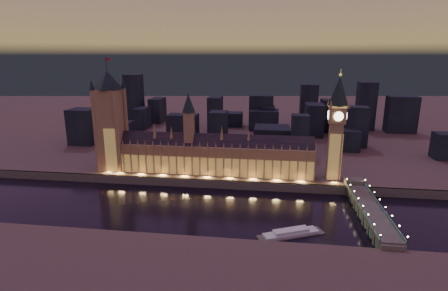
# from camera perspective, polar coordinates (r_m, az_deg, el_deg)

# --- Properties ---
(ground_plane) EXTENTS (2000.00, 2000.00, 0.00)m
(ground_plane) POSITION_cam_1_polar(r_m,az_deg,el_deg) (293.18, -2.43, -9.87)
(ground_plane) COLOR black
(ground_plane) RESTS_ON ground
(north_bank) EXTENTS (2000.00, 960.00, 8.00)m
(north_bank) POSITION_cam_1_polar(r_m,az_deg,el_deg) (792.91, 4.13, 5.99)
(north_bank) COLOR #48403D
(north_bank) RESTS_ON ground
(embankment_wall) EXTENTS (2000.00, 2.50, 8.00)m
(embankment_wall) POSITION_cam_1_polar(r_m,az_deg,el_deg) (328.99, -1.19, -6.32)
(embankment_wall) COLOR #4E4748
(embankment_wall) RESTS_ON ground
(palace_of_westminster) EXTENTS (202.00, 21.88, 78.00)m
(palace_of_westminster) POSITION_cam_1_polar(r_m,az_deg,el_deg) (343.10, -2.52, -1.51)
(palace_of_westminster) COLOR #927152
(palace_of_westminster) RESTS_ON north_bank
(victoria_tower) EXTENTS (31.68, 31.68, 110.85)m
(victoria_tower) POSITION_cam_1_polar(r_m,az_deg,el_deg) (365.59, -18.08, 4.63)
(victoria_tower) COLOR #927152
(victoria_tower) RESTS_ON north_bank
(elizabeth_tower) EXTENTS (18.00, 18.00, 101.37)m
(elizabeth_tower) POSITION_cam_1_polar(r_m,az_deg,el_deg) (335.10, 17.95, 4.07)
(elizabeth_tower) COLOR #927152
(elizabeth_tower) RESTS_ON north_bank
(westminster_bridge) EXTENTS (16.59, 113.00, 15.90)m
(westminster_bridge) POSITION_cam_1_polar(r_m,az_deg,el_deg) (293.92, 22.46, -9.69)
(westminster_bridge) COLOR #4E4748
(westminster_bridge) RESTS_ON ground
(river_boat) EXTENTS (48.21, 30.06, 4.50)m
(river_boat) POSITION_cam_1_polar(r_m,az_deg,el_deg) (253.50, 10.87, -13.88)
(river_boat) COLOR #4E4748
(river_boat) RESTS_ON ground
(city_backdrop) EXTENTS (473.22, 215.63, 82.32)m
(city_backdrop) POSITION_cam_1_polar(r_m,az_deg,el_deg) (516.63, 6.37, 4.40)
(city_backdrop) COLOR black
(city_backdrop) RESTS_ON north_bank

